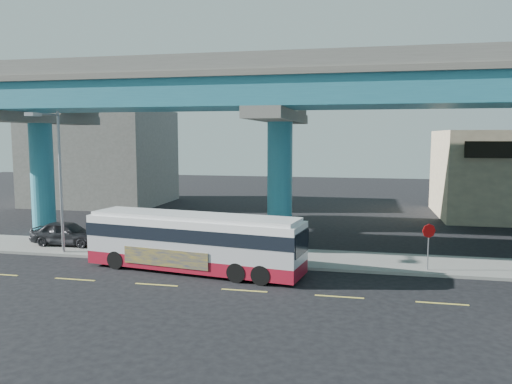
% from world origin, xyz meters
% --- Properties ---
extents(ground, '(120.00, 120.00, 0.00)m').
position_xyz_m(ground, '(0.00, 0.00, 0.00)').
color(ground, black).
rests_on(ground, ground).
extents(sidewalk, '(70.00, 4.00, 0.15)m').
position_xyz_m(sidewalk, '(0.00, 5.50, 0.07)').
color(sidewalk, gray).
rests_on(sidewalk, ground).
extents(lane_markings, '(58.00, 0.12, 0.01)m').
position_xyz_m(lane_markings, '(-0.00, -0.30, 0.01)').
color(lane_markings, '#D8C64C').
rests_on(lane_markings, ground).
extents(viaduct, '(52.00, 12.40, 11.70)m').
position_xyz_m(viaduct, '(-0.00, 9.11, 9.14)').
color(viaduct, '#236E86').
rests_on(viaduct, ground).
extents(building_concrete, '(12.00, 10.00, 9.00)m').
position_xyz_m(building_concrete, '(-20.00, 24.00, 4.50)').
color(building_concrete, gray).
rests_on(building_concrete, ground).
extents(transit_bus, '(11.12, 4.02, 2.80)m').
position_xyz_m(transit_bus, '(-3.11, 2.25, 1.53)').
color(transit_bus, maroon).
rests_on(transit_bus, ground).
extents(parked_car, '(1.86, 4.22, 1.41)m').
position_xyz_m(parked_car, '(-12.21, 5.67, 0.86)').
color(parked_car, '#28292D').
rests_on(parked_car, sidewalk).
extents(street_lamp, '(0.50, 2.52, 7.74)m').
position_xyz_m(street_lamp, '(-11.35, 3.44, 5.18)').
color(street_lamp, gray).
rests_on(street_lamp, sidewalk).
extents(stop_sign, '(0.63, 0.29, 2.25)m').
position_xyz_m(stop_sign, '(7.99, 4.18, 1.75)').
color(stop_sign, gray).
rests_on(stop_sign, sidewalk).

